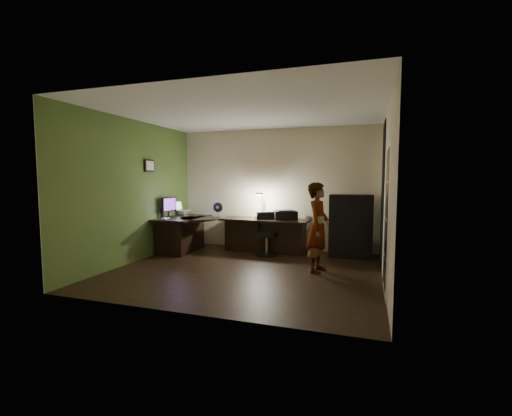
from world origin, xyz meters
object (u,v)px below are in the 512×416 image
(cabinet, at_px, (351,226))
(office_chair, at_px, (267,234))
(desk_left, at_px, (183,234))
(desk_right, at_px, (264,235))
(person, at_px, (318,227))
(monitor, at_px, (168,210))

(cabinet, relative_size, office_chair, 1.43)
(desk_left, xyz_separation_m, office_chair, (1.84, 0.22, 0.07))
(desk_right, bearing_deg, office_chair, -62.72)
(cabinet, distance_m, person, 1.39)
(desk_left, relative_size, person, 0.86)
(monitor, distance_m, person, 3.35)
(monitor, bearing_deg, person, -8.19)
(desk_right, distance_m, monitor, 2.15)
(desk_left, height_order, office_chair, office_chair)
(monitor, height_order, person, person)
(desk_left, height_order, desk_right, desk_left)
(cabinet, relative_size, person, 0.83)
(monitor, bearing_deg, cabinet, 12.52)
(desk_left, distance_m, cabinet, 3.56)
(person, bearing_deg, office_chair, 58.65)
(cabinet, bearing_deg, desk_right, -178.75)
(desk_right, distance_m, office_chair, 0.34)
(monitor, bearing_deg, desk_right, 19.85)
(desk_left, relative_size, desk_right, 0.68)
(desk_left, height_order, cabinet, cabinet)
(desk_right, height_order, person, person)
(desk_right, bearing_deg, cabinet, 4.28)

